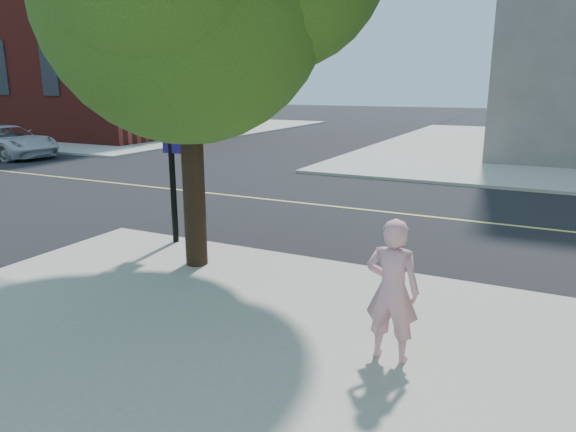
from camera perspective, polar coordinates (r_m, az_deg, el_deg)
The scene contains 8 objects.
ground at distance 11.64m, azimuth -13.97°, elevation -2.40°, with size 140.00×140.00×0.00m, color black.
road_ew at distance 15.23m, azimuth -3.08°, elevation 1.89°, with size 140.00×9.00×0.01m, color black.
sidewalk_nw at distance 42.74m, azimuth -19.26°, elevation 9.09°, with size 26.00×25.00×0.12m, color #ABAA9B.
church at distance 38.24m, azimuth -20.72°, elevation 19.19°, with size 15.20×12.00×14.40m.
office_block at distance 50.08m, azimuth -27.45°, elevation 19.38°, with size 12.00×14.08×18.00m.
man_on_phone at distance 6.11m, azimuth 11.24°, elevation -7.93°, with size 0.61×0.40×1.68m, color #DD9DA8.
signal_pole at distance 11.86m, azimuth -20.87°, elevation 14.57°, with size 3.67×0.42×4.15m.
car_a at distance 27.02m, azimuth -28.15°, elevation 7.12°, with size 2.36×5.11×1.42m, color silver.
Camera 1 is at (7.31, -8.47, 3.23)m, focal length 32.77 mm.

